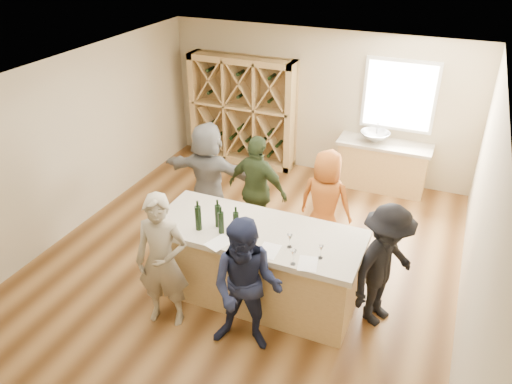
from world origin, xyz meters
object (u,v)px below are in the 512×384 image
at_px(wine_bottle_b, 198,218).
at_px(person_far_left, 209,175).
at_px(person_near_left, 162,261).
at_px(person_near_right, 247,287).
at_px(wine_bottle_d, 221,223).
at_px(person_server, 384,266).
at_px(sink, 375,137).
at_px(tasting_counter_base, 257,267).
at_px(wine_bottle_c, 218,216).
at_px(wine_rack, 242,111).
at_px(person_far_mid, 258,190).
at_px(wine_bottle_e, 236,223).
at_px(person_far_right, 325,203).

relative_size(wine_bottle_b, person_far_left, 0.19).
height_order(person_near_left, person_near_right, person_near_left).
height_order(wine_bottle_d, person_server, person_server).
height_order(sink, tasting_counter_base, sink).
bearing_deg(person_near_right, wine_bottle_c, 124.46).
height_order(wine_rack, sink, wine_rack).
height_order(wine_bottle_b, wine_bottle_c, wine_bottle_b).
bearing_deg(person_near_left, wine_bottle_d, 37.86).
bearing_deg(person_near_right, person_far_left, 116.60).
bearing_deg(wine_bottle_b, wine_bottle_d, 7.91).
distance_m(wine_rack, person_far_mid, 2.93).
height_order(wine_bottle_b, person_far_mid, person_far_mid).
height_order(wine_rack, person_far_left, wine_rack).
height_order(tasting_counter_base, person_far_left, person_far_left).
bearing_deg(person_server, wine_bottle_b, 126.50).
bearing_deg(wine_bottle_d, wine_bottle_b, -172.09).
distance_m(wine_rack, wine_bottle_e, 4.39).
distance_m(wine_bottle_c, person_server, 2.15).
xyz_separation_m(wine_bottle_c, person_near_left, (-0.40, -0.73, -0.33)).
xyz_separation_m(sink, person_near_left, (-1.64, -4.63, -0.11)).
distance_m(wine_rack, person_far_right, 3.47).
height_order(wine_rack, person_near_left, wine_rack).
bearing_deg(person_server, sink, 37.97).
bearing_deg(person_far_mid, wine_rack, -50.57).
distance_m(person_far_mid, person_far_right, 1.05).
bearing_deg(wine_bottle_c, person_far_left, 122.01).
bearing_deg(person_far_left, wine_bottle_b, 110.04).
height_order(sink, wine_bottle_d, wine_bottle_d).
relative_size(tasting_counter_base, person_far_right, 1.56).
xyz_separation_m(tasting_counter_base, person_far_mid, (-0.54, 1.30, 0.38)).
bearing_deg(person_far_right, wine_bottle_d, 65.71).
height_order(wine_bottle_c, person_far_mid, person_far_mid).
xyz_separation_m(wine_rack, person_near_left, (1.06, -4.70, -0.19)).
relative_size(wine_bottle_b, person_server, 0.20).
bearing_deg(sink, person_far_right, -95.95).
bearing_deg(wine_bottle_d, wine_rack, 110.89).
xyz_separation_m(wine_bottle_e, person_far_left, (-1.24, 1.59, -0.33)).
bearing_deg(tasting_counter_base, wine_bottle_e, -141.58).
distance_m(wine_bottle_d, person_far_mid, 1.58).
distance_m(tasting_counter_base, wine_bottle_d, 0.86).
xyz_separation_m(wine_rack, tasting_counter_base, (1.95, -3.86, -0.60)).
xyz_separation_m(wine_bottle_c, person_far_left, (-0.96, 1.53, -0.34)).
bearing_deg(wine_bottle_b, wine_bottle_e, 12.00).
height_order(person_near_left, person_far_left, person_near_left).
distance_m(wine_rack, person_near_right, 5.20).
distance_m(wine_bottle_b, person_far_left, 1.88).
bearing_deg(wine_bottle_d, person_server, 12.42).
height_order(tasting_counter_base, person_far_mid, person_far_mid).
distance_m(sink, wine_bottle_d, 4.18).
bearing_deg(wine_rack, tasting_counter_base, -63.23).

